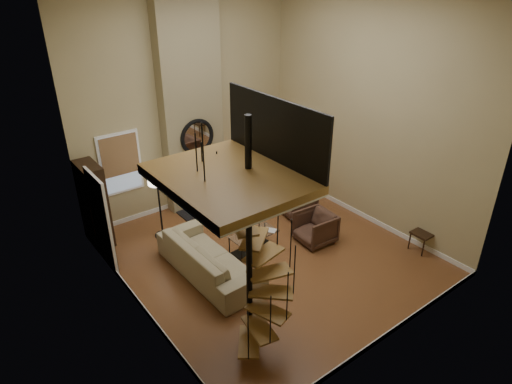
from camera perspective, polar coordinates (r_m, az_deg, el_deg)
ground at (r=10.15m, az=1.38°, el=-7.90°), size 6.00×6.50×0.01m
back_wall at (r=11.45m, az=-8.81°, el=11.27°), size 6.00×0.02×5.50m
front_wall at (r=6.85m, az=18.75°, el=-1.05°), size 6.00×0.02×5.50m
left_wall at (r=7.50m, az=-16.67°, el=1.76°), size 0.02×6.50×5.50m
right_wall at (r=10.90m, az=14.20°, el=9.94°), size 0.02×6.50×5.50m
baseboard_back at (r=12.44m, az=-7.92°, el=-0.74°), size 6.00×0.02×0.12m
baseboard_front at (r=8.41m, az=15.88°, el=-17.40°), size 6.00×0.02×0.12m
baseboard_left at (r=8.95m, az=-14.29°, el=-13.97°), size 0.02×6.50×0.12m
baseboard_right at (r=11.93m, az=12.73°, el=-2.47°), size 0.02×6.50×0.12m
chimney_breast at (r=11.29m, az=-8.33°, el=11.07°), size 1.60×0.38×5.50m
hearth at (r=11.94m, az=-6.30°, el=-2.11°), size 1.50×0.60×0.04m
firebox at (r=11.92m, az=-7.15°, el=0.66°), size 0.95×0.02×0.72m
mantel at (r=11.60m, az=-7.12°, el=3.18°), size 1.70×0.18×0.06m
mirror_frame at (r=11.35m, az=-7.51°, el=6.97°), size 0.94×0.10×0.94m
mirror_disc at (r=11.36m, az=-7.53°, el=6.98°), size 0.80×0.01×0.80m
vase_left at (r=11.34m, az=-9.66°, el=3.25°), size 0.24×0.24×0.25m
vase_right at (r=11.86m, az=-4.76°, el=4.56°), size 0.20×0.20×0.21m
window_back at (r=11.08m, az=-16.93°, el=3.63°), size 1.02×0.06×1.52m
window_right at (r=12.50m, az=6.51°, el=7.36°), size 0.06×1.02×1.52m
entry_door at (r=9.82m, az=-19.07°, el=-3.60°), size 0.10×1.05×2.16m
loft at (r=6.21m, az=-2.80°, el=2.49°), size 1.70×2.20×1.09m
spiral_stair at (r=7.07m, az=-0.81°, el=-7.70°), size 1.47×1.47×4.06m
hutch at (r=10.75m, az=-19.94°, el=-1.57°), size 0.42×0.90×2.00m
sofa at (r=9.39m, az=-6.14°, el=-8.35°), size 1.10×2.67×0.77m
armchair_near at (r=11.58m, az=5.55°, el=-1.17°), size 0.92×0.90×0.74m
armchair_far at (r=10.53m, az=7.85°, el=-4.44°), size 0.88×0.86×0.75m
coffee_table at (r=10.10m, az=-0.30°, el=-6.12°), size 1.10×0.58×0.43m
bowl at (r=10.02m, az=-0.48°, el=-4.97°), size 0.35×0.35×0.09m
book at (r=10.08m, az=1.81°, el=-4.98°), size 0.30×0.32×0.03m
floor_lamp at (r=10.33m, az=-12.51°, el=1.19°), size 0.42×0.42×1.74m
accent_lamp at (r=12.73m, az=-0.83°, el=1.18°), size 0.14×0.14×0.50m
side_chair at (r=10.73m, az=20.88°, el=-4.43°), size 0.44×0.43×0.94m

